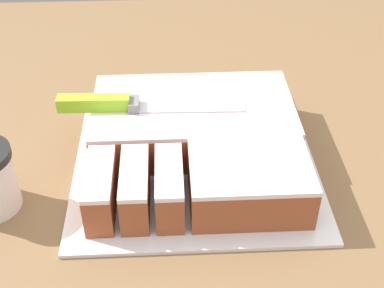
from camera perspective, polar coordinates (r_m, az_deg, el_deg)
name	(u,v)px	position (r m, az deg, el deg)	size (l,w,h in m)	color
cake_board	(192,163)	(0.83, 0.00, -2.01)	(0.37, 0.36, 0.01)	silver
cake	(195,142)	(0.81, 0.34, 0.23)	(0.32, 0.31, 0.07)	#994C2D
knife	(117,104)	(0.83, -7.97, 4.26)	(0.29, 0.04, 0.02)	silver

